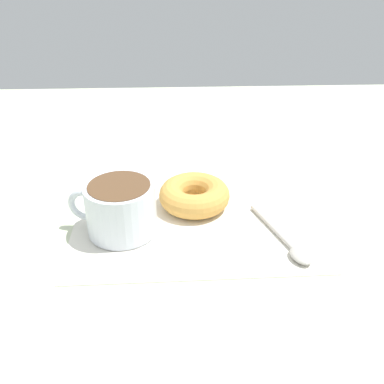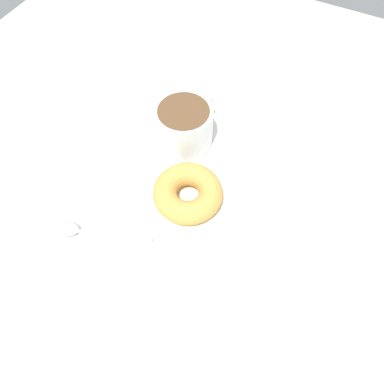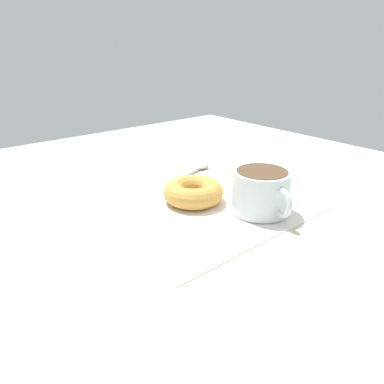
# 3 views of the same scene
# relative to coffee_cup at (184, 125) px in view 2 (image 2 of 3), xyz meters

# --- Properties ---
(ground_plane) EXTENTS (1.20, 1.20, 0.02)m
(ground_plane) POSITION_rel_coffee_cup_xyz_m (-0.08, 0.09, -0.05)
(ground_plane) COLOR beige
(napkin) EXTENTS (0.34, 0.34, 0.00)m
(napkin) POSITION_rel_coffee_cup_xyz_m (-0.06, 0.10, -0.04)
(napkin) COLOR white
(napkin) RESTS_ON ground_plane
(coffee_cup) EXTENTS (0.09, 0.12, 0.07)m
(coffee_cup) POSITION_rel_coffee_cup_xyz_m (0.00, 0.00, 0.00)
(coffee_cup) COLOR silver
(coffee_cup) RESTS_ON napkin
(donut) EXTENTS (0.11, 0.11, 0.04)m
(donut) POSITION_rel_coffee_cup_xyz_m (-0.06, 0.10, -0.02)
(donut) COLOR gold
(donut) RESTS_ON napkin
(spoon) EXTENTS (0.14, 0.06, 0.01)m
(spoon) POSITION_rel_coffee_cup_xyz_m (0.05, 0.22, -0.03)
(spoon) COLOR #B7B2A8
(spoon) RESTS_ON napkin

